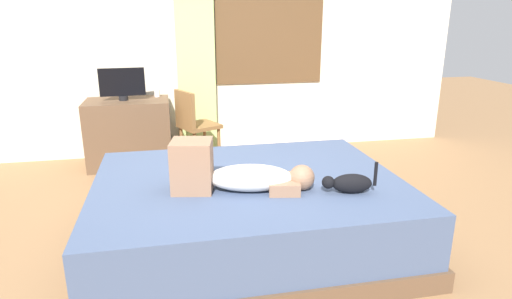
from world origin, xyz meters
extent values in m
plane|color=olive|center=(0.00, 0.00, 0.00)|extent=(16.00, 16.00, 0.00)
cube|color=beige|center=(0.00, 2.50, 1.45)|extent=(6.40, 0.12, 2.90)
cube|color=brown|center=(0.81, 2.43, 1.51)|extent=(1.31, 0.02, 1.35)
cube|color=white|center=(0.81, 2.43, 1.51)|extent=(1.23, 0.02, 1.27)
cube|color=brown|center=(0.09, 0.07, 0.07)|extent=(2.21, 1.72, 0.14)
cube|color=#425170|center=(0.09, 0.07, 0.33)|extent=(2.14, 1.67, 0.37)
ellipsoid|color=silver|center=(0.07, -0.14, 0.60)|extent=(0.60, 0.36, 0.17)
sphere|color=#8C664C|center=(0.41, -0.20, 0.60)|extent=(0.17, 0.17, 0.17)
cube|color=#8C664C|center=(-0.30, -0.07, 0.68)|extent=(0.30, 0.28, 0.34)
cube|color=#8C664C|center=(0.29, -0.18, 0.55)|extent=(0.25, 0.31, 0.08)
ellipsoid|color=black|center=(0.71, -0.33, 0.58)|extent=(0.28, 0.15, 0.13)
sphere|color=black|center=(0.56, -0.30, 0.59)|extent=(0.08, 0.08, 0.08)
cylinder|color=black|center=(0.86, -0.35, 0.64)|extent=(0.03, 0.03, 0.16)
cube|color=brown|center=(-0.87, 2.10, 0.37)|extent=(0.90, 0.56, 0.74)
cylinder|color=black|center=(-0.90, 2.10, 0.77)|extent=(0.10, 0.10, 0.05)
cube|color=black|center=(-0.90, 2.10, 0.94)|extent=(0.48, 0.06, 0.30)
cylinder|color=white|center=(-0.55, 2.25, 0.78)|extent=(0.06, 0.06, 0.09)
cylinder|color=brown|center=(-0.03, 2.11, 0.22)|extent=(0.04, 0.04, 0.44)
cylinder|color=brown|center=(0.10, 1.83, 0.22)|extent=(0.04, 0.04, 0.44)
cylinder|color=brown|center=(-0.31, 1.98, 0.22)|extent=(0.04, 0.04, 0.44)
cylinder|color=brown|center=(-0.18, 1.70, 0.22)|extent=(0.04, 0.04, 0.44)
cube|color=brown|center=(-0.10, 1.90, 0.46)|extent=(0.51, 0.51, 0.04)
cube|color=brown|center=(-0.26, 1.83, 0.67)|extent=(0.20, 0.36, 0.38)
cube|color=#ADCC75|center=(-0.08, 2.38, 1.24)|extent=(0.44, 0.06, 2.48)
camera|label=1|loc=(-0.43, -2.75, 1.61)|focal=30.25mm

